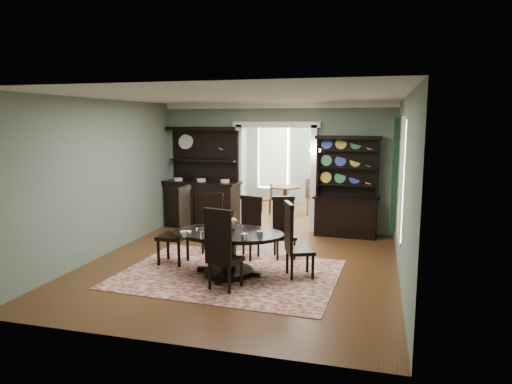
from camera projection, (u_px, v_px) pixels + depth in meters
room at (240, 179)px, 8.02m from camera, size 5.51×6.01×3.01m
parlor at (295, 158)px, 13.27m from camera, size 3.51×3.50×3.01m
doorway_trim at (276, 162)px, 10.83m from camera, size 2.08×0.25×2.57m
right_window at (398, 176)px, 8.17m from camera, size 0.15×1.47×2.12m
wall_sconce at (316, 152)px, 10.40m from camera, size 0.27×0.21×0.21m
rug at (229, 274)px, 7.78m from camera, size 3.75×2.87×0.01m
dining_table at (228, 245)px, 7.67m from camera, size 1.91×1.78×0.75m
centerpiece at (227, 229)px, 7.54m from camera, size 1.44×0.93×0.24m
chair_far_left at (212, 221)px, 9.08m from camera, size 0.52×0.51×1.17m
chair_far_mid at (249, 225)px, 8.68m from camera, size 0.51×0.50×1.18m
chair_far_right at (284, 226)px, 8.70m from camera, size 0.55×0.54×1.16m
chair_end_left at (179, 224)px, 8.21m from camera, size 0.51×0.55×1.43m
chair_end_right at (294, 238)px, 7.53m from camera, size 0.59×0.61×1.27m
chair_near at (221, 248)px, 6.92m from camera, size 0.57×0.56×1.29m
sideboard at (203, 193)px, 11.13m from camera, size 1.91×0.82×2.45m
welsh_dresser at (346, 200)px, 10.29m from camera, size 1.48×0.62×2.26m
parlor_table at (285, 196)px, 12.76m from camera, size 0.85×0.85×0.78m
parlor_chair_left at (268, 197)px, 12.85m from camera, size 0.37×0.36×0.85m
parlor_chair_right at (312, 195)px, 12.64m from camera, size 0.46×0.45×1.02m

